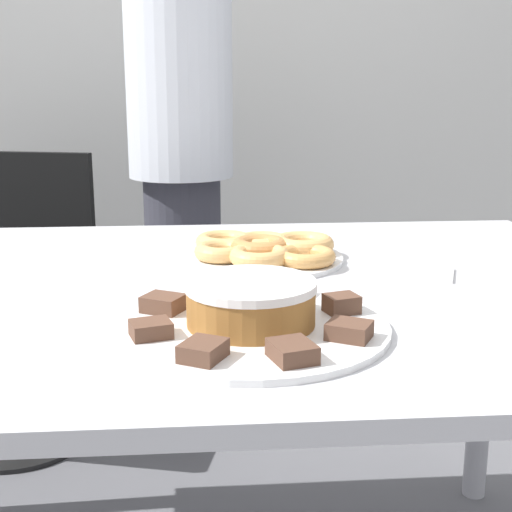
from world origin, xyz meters
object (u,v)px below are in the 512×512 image
at_px(frosted_cake, 251,302).
at_px(plate_cake, 251,327).
at_px(person_standing, 181,154).
at_px(office_chair_left, 19,307).
at_px(napkin, 418,273).
at_px(plate_donuts, 260,258).

bearing_deg(frosted_cake, plate_cake, 180.00).
distance_m(person_standing, plate_cake, 1.17).
distance_m(office_chair_left, frosted_cake, 1.41).
distance_m(person_standing, office_chair_left, 0.70).
distance_m(plate_cake, napkin, 0.43).
distance_m(person_standing, frosted_cake, 1.17).
distance_m(plate_cake, plate_donuts, 0.41).
height_order(plate_cake, frosted_cake, frosted_cake).
xyz_separation_m(frosted_cake, napkin, (0.33, 0.28, -0.04)).
bearing_deg(person_standing, office_chair_left, 175.35).
height_order(frosted_cake, napkin, frosted_cake).
bearing_deg(plate_cake, person_standing, 96.16).
bearing_deg(plate_cake, office_chair_left, 118.03).
xyz_separation_m(person_standing, plate_cake, (0.12, -1.15, -0.13)).
bearing_deg(office_chair_left, frosted_cake, -47.88).
xyz_separation_m(plate_cake, napkin, (0.33, 0.28, -0.00)).
xyz_separation_m(plate_donuts, napkin, (0.28, -0.12, -0.00)).
distance_m(person_standing, napkin, 0.99).
bearing_deg(person_standing, plate_donuts, -77.17).
xyz_separation_m(office_chair_left, plate_cake, (0.64, -1.20, 0.34)).
bearing_deg(napkin, office_chair_left, 136.60).
xyz_separation_m(office_chair_left, frosted_cake, (0.64, -1.20, 0.38)).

